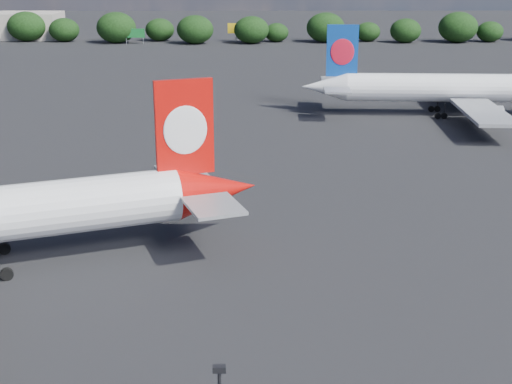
{
  "coord_description": "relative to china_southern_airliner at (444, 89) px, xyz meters",
  "views": [
    {
      "loc": [
        15.36,
        -39.33,
        25.09
      ],
      "look_at": [
        16.0,
        12.0,
        8.0
      ],
      "focal_mm": 50.0,
      "sensor_mm": 36.0,
      "label": 1
    }
  ],
  "objects": [
    {
      "name": "billboard_yellow",
      "position": [
        -35.51,
        106.27,
        -0.58
      ],
      "size": [
        5.0,
        0.3,
        5.5
      ],
      "color": "gold",
      "rests_on": "ground"
    },
    {
      "name": "highway_sign",
      "position": [
        -65.51,
        100.27,
        -1.32
      ],
      "size": [
        6.0,
        0.3,
        4.5
      ],
      "color": "#136127",
      "rests_on": "ground"
    },
    {
      "name": "china_southern_airliner",
      "position": [
        0.0,
        0.0,
        0.0
      ],
      "size": [
        44.73,
        42.52,
        14.6
      ],
      "color": "white",
      "rests_on": "ground"
    },
    {
      "name": "horizon_treeline",
      "position": [
        -44.52,
        104.48,
        -0.41
      ],
      "size": [
        205.13,
        17.16,
        9.12
      ],
      "color": "black",
      "rests_on": "ground"
    },
    {
      "name": "ground",
      "position": [
        -47.51,
        -15.73,
        -4.45
      ],
      "size": [
        500.0,
        500.0,
        0.0
      ],
      "primitive_type": "plane",
      "color": "black",
      "rests_on": "ground"
    }
  ]
}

